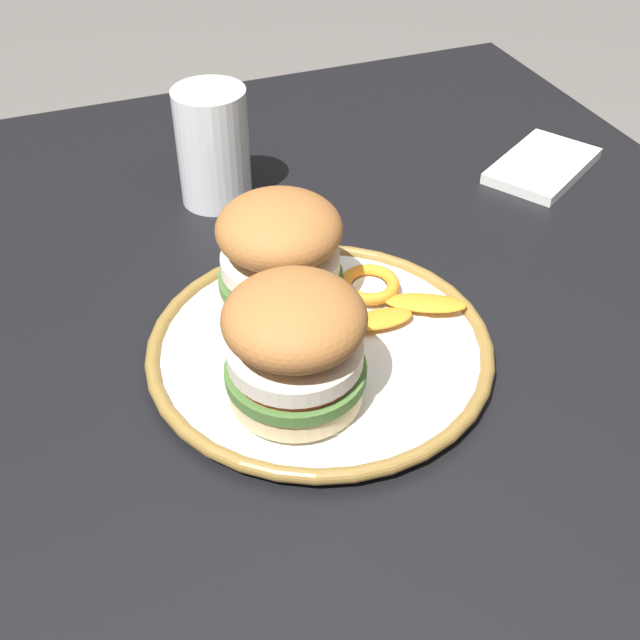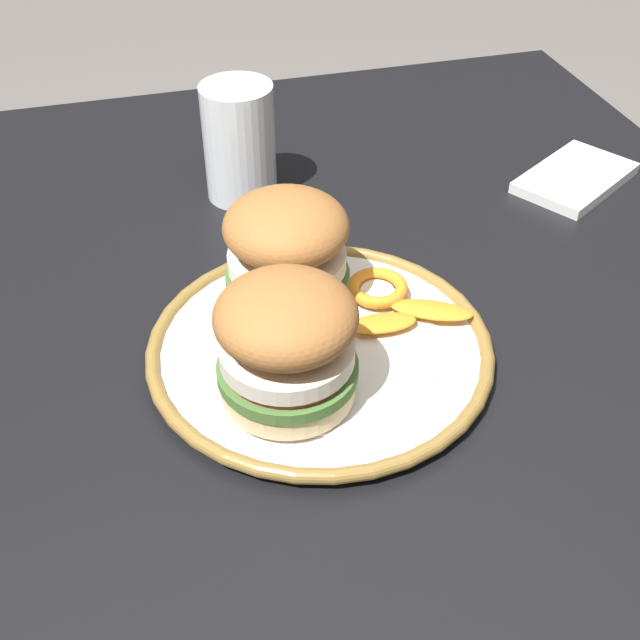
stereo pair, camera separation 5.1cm
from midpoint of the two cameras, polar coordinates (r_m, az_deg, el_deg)
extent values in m
cube|color=black|center=(0.66, 7.73, -6.13)|extent=(1.23, 0.88, 0.03)
cube|color=black|center=(1.31, -19.01, -3.97)|extent=(0.06, 0.06, 0.74)
cube|color=black|center=(1.42, 12.49, 1.57)|extent=(0.06, 0.06, 0.74)
cylinder|color=white|center=(0.67, 2.16, -2.29)|extent=(0.26, 0.26, 0.01)
torus|color=olive|center=(0.67, 2.18, -1.91)|extent=(0.29, 0.29, 0.01)
cylinder|color=white|center=(0.67, 2.18, -1.84)|extent=(0.20, 0.20, 0.00)
cylinder|color=beige|center=(0.62, 0.12, -4.46)|extent=(0.10, 0.10, 0.02)
cylinder|color=#477033|center=(0.61, 0.12, -3.52)|extent=(0.11, 0.11, 0.01)
cylinder|color=#BC3828|center=(0.60, 0.12, -2.97)|extent=(0.09, 0.09, 0.01)
cylinder|color=silver|center=(0.60, 0.12, -2.26)|extent=(0.10, 0.10, 0.01)
ellipsoid|color=#A36633|center=(0.57, 0.12, 0.19)|extent=(0.13, 0.13, 0.05)
cylinder|color=beige|center=(0.70, -0.18, 2.07)|extent=(0.10, 0.10, 0.02)
cylinder|color=#477033|center=(0.70, -0.19, 2.98)|extent=(0.11, 0.11, 0.01)
cylinder|color=#BC3828|center=(0.69, -0.19, 3.51)|extent=(0.09, 0.09, 0.01)
cylinder|color=silver|center=(0.69, -0.19, 4.19)|extent=(0.10, 0.10, 0.01)
ellipsoid|color=#A36633|center=(0.67, -0.19, 6.49)|extent=(0.14, 0.14, 0.05)
torus|color=orange|center=(0.72, 6.08, 2.20)|extent=(0.07, 0.07, 0.01)
cylinder|color=#F4E5C6|center=(0.72, 6.06, 1.95)|extent=(0.03, 0.03, 0.00)
ellipsoid|color=orange|center=(0.68, 6.53, -0.29)|extent=(0.03, 0.06, 0.01)
ellipsoid|color=orange|center=(0.70, 9.87, 0.63)|extent=(0.05, 0.07, 0.01)
cylinder|color=white|center=(0.86, -3.94, 12.25)|extent=(0.07, 0.07, 0.12)
cylinder|color=orange|center=(0.87, -3.89, 11.26)|extent=(0.07, 0.07, 0.09)
cube|color=white|center=(0.96, 18.90, 9.34)|extent=(0.14, 0.16, 0.01)
camera|label=1|loc=(0.03, -87.76, 1.86)|focal=45.78mm
camera|label=2|loc=(0.03, 92.24, -1.86)|focal=45.78mm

